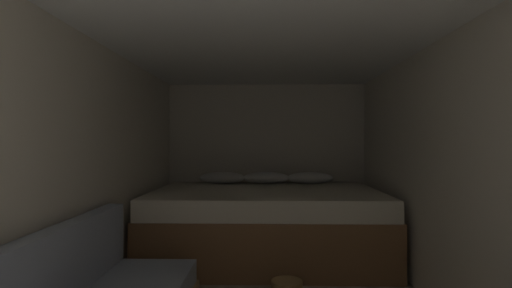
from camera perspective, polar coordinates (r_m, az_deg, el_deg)
wall_back at (r=5.34m, az=1.50°, el=-2.46°), size 2.72×0.05×2.06m
wall_left at (r=2.89m, az=-26.16°, el=-4.76°), size 0.05×5.53×2.06m
wall_right at (r=2.89m, az=29.20°, el=-4.76°), size 0.05×5.53×2.06m
ceiling_slab at (r=2.67m, az=1.53°, el=17.80°), size 2.72×5.53×0.05m
bed at (r=4.50m, az=1.51°, el=-11.24°), size 2.50×1.74×0.90m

